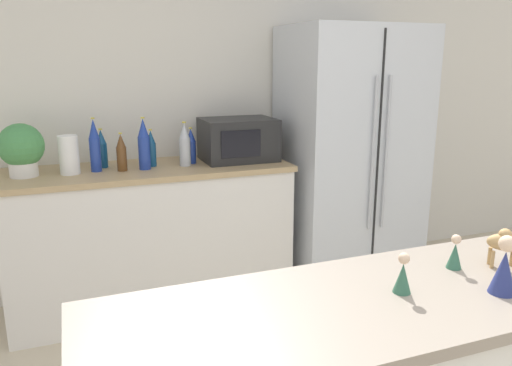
% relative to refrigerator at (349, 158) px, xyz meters
% --- Properties ---
extents(wall_back, '(8.00, 0.06, 2.55)m').
position_rel_refrigerator_xyz_m(wall_back, '(-0.93, 0.40, 0.36)').
color(wall_back, silver).
rests_on(wall_back, ground_plane).
extents(back_counter, '(1.78, 0.63, 0.94)m').
position_rel_refrigerator_xyz_m(back_counter, '(-1.42, 0.07, -0.44)').
color(back_counter, silver).
rests_on(back_counter, ground_plane).
extents(refrigerator, '(0.92, 0.73, 1.82)m').
position_rel_refrigerator_xyz_m(refrigerator, '(0.00, 0.00, 0.00)').
color(refrigerator, silver).
rests_on(refrigerator, ground_plane).
extents(potted_plant, '(0.25, 0.25, 0.31)m').
position_rel_refrigerator_xyz_m(potted_plant, '(-2.14, 0.06, 0.19)').
color(potted_plant, silver).
rests_on(potted_plant, back_counter).
extents(paper_towel_roll, '(0.11, 0.11, 0.23)m').
position_rel_refrigerator_xyz_m(paper_towel_roll, '(-1.88, 0.04, 0.14)').
color(paper_towel_roll, white).
rests_on(paper_towel_roll, back_counter).
extents(microwave, '(0.48, 0.37, 0.28)m').
position_rel_refrigerator_xyz_m(microwave, '(-0.81, 0.09, 0.17)').
color(microwave, black).
rests_on(microwave, back_counter).
extents(back_bottle_0, '(0.07, 0.07, 0.28)m').
position_rel_refrigerator_xyz_m(back_bottle_0, '(-1.19, 0.03, 0.16)').
color(back_bottle_0, '#B2B7BC').
rests_on(back_bottle_0, back_counter).
extents(back_bottle_1, '(0.07, 0.07, 0.25)m').
position_rel_refrigerator_xyz_m(back_bottle_1, '(-1.69, 0.16, 0.14)').
color(back_bottle_1, navy).
rests_on(back_bottle_1, back_counter).
extents(back_bottle_2, '(0.07, 0.07, 0.32)m').
position_rel_refrigerator_xyz_m(back_bottle_2, '(-1.45, 0.01, 0.18)').
color(back_bottle_2, navy).
rests_on(back_bottle_2, back_counter).
extents(back_bottle_3, '(0.06, 0.06, 0.23)m').
position_rel_refrigerator_xyz_m(back_bottle_3, '(-1.58, 0.02, 0.14)').
color(back_bottle_3, brown).
rests_on(back_bottle_3, back_counter).
extents(back_bottle_4, '(0.06, 0.06, 0.33)m').
position_rel_refrigerator_xyz_m(back_bottle_4, '(-1.73, 0.06, 0.18)').
color(back_bottle_4, navy).
rests_on(back_bottle_4, back_counter).
extents(back_bottle_5, '(0.06, 0.06, 0.24)m').
position_rel_refrigerator_xyz_m(back_bottle_5, '(-1.39, 0.09, 0.14)').
color(back_bottle_5, navy).
rests_on(back_bottle_5, back_counter).
extents(back_bottle_6, '(0.06, 0.06, 0.24)m').
position_rel_refrigerator_xyz_m(back_bottle_6, '(-1.14, 0.09, 0.14)').
color(back_bottle_6, navy).
rests_on(back_bottle_6, back_counter).
extents(camel_figurine, '(0.12, 0.10, 0.15)m').
position_rel_refrigerator_xyz_m(camel_figurine, '(-0.59, -1.93, 0.12)').
color(camel_figurine, tan).
rests_on(camel_figurine, bar_counter).
extents(wise_man_figurine_blue, '(0.05, 0.05, 0.12)m').
position_rel_refrigerator_xyz_m(wise_man_figurine_blue, '(-1.01, -1.97, 0.09)').
color(wise_man_figurine_blue, '#33664C').
rests_on(wise_man_figurine_blue, bar_counter).
extents(wise_man_figurine_crimson, '(0.07, 0.07, 0.17)m').
position_rel_refrigerator_xyz_m(wise_man_figurine_crimson, '(-0.75, -2.07, 0.11)').
color(wise_man_figurine_crimson, navy).
rests_on(wise_man_figurine_crimson, bar_counter).
extents(wise_man_figurine_purple, '(0.05, 0.05, 0.11)m').
position_rel_refrigerator_xyz_m(wise_man_figurine_purple, '(-0.75, -1.88, 0.08)').
color(wise_man_figurine_purple, '#33664C').
rests_on(wise_man_figurine_purple, bar_counter).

